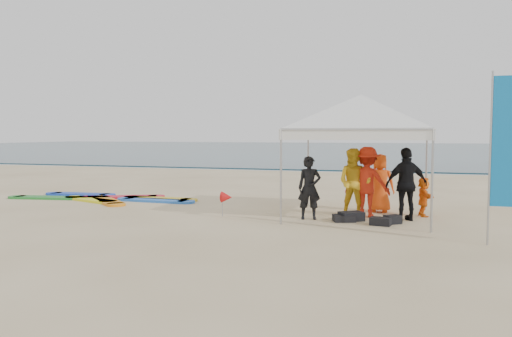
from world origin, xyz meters
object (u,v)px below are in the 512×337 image
object	(u,v)px
person_yellow	(354,183)
person_black_b	(407,184)
person_orange_b	(380,183)
person_seated	(424,197)
person_black_a	(309,188)
canopy_tent	(361,95)
person_orange_a	(367,182)
feather_flag	(505,144)
surfboard_spread	(109,198)
marker_pennant	(227,197)

from	to	relation	value
person_yellow	person_black_b	xyz separation A→B (m)	(1.25, -0.16, 0.02)
person_orange_b	person_seated	world-z (taller)	person_orange_b
person_orange_b	person_seated	size ratio (longest dim) A/B	1.56
person_black_a	canopy_tent	size ratio (longest dim) A/B	0.33
canopy_tent	person_seated	bearing A→B (deg)	17.38
person_black_a	person_black_b	size ratio (longest dim) A/B	0.87
person_orange_b	canopy_tent	bearing A→B (deg)	65.59
person_orange_a	feather_flag	xyz separation A→B (m)	(2.67, -2.66, 1.03)
person_black_a	person_black_b	bearing A→B (deg)	-4.94
person_black_a	feather_flag	bearing A→B (deg)	-41.51
person_seated	surfboard_spread	size ratio (longest dim) A/B	0.17
person_seated	marker_pennant	xyz separation A→B (m)	(-4.75, -1.51, -0.00)
person_orange_b	feather_flag	xyz separation A→B (m)	(2.40, -3.48, 1.13)
person_yellow	marker_pennant	world-z (taller)	person_yellow
person_yellow	person_black_a	bearing A→B (deg)	-138.67
person_yellow	person_orange_a	world-z (taller)	person_orange_a
canopy_tent	person_yellow	bearing A→B (deg)	-131.50
feather_flag	person_yellow	bearing A→B (deg)	140.04
marker_pennant	surfboard_spread	size ratio (longest dim) A/B	0.11
canopy_tent	person_orange_a	bearing A→B (deg)	13.02
person_black_a	person_orange_b	bearing A→B (deg)	29.08
feather_flag	marker_pennant	world-z (taller)	feather_flag
person_black_a	person_orange_a	bearing A→B (deg)	14.91
person_yellow	feather_flag	world-z (taller)	feather_flag
feather_flag	surfboard_spread	distance (m)	11.55
canopy_tent	surfboard_spread	world-z (taller)	canopy_tent
person_yellow	surfboard_spread	distance (m)	7.96
person_black_a	person_seated	size ratio (longest dim) A/B	1.55
person_seated	person_orange_b	bearing A→B (deg)	59.03
person_black_a	feather_flag	xyz separation A→B (m)	(3.99, -1.86, 1.14)
person_black_b	person_seated	size ratio (longest dim) A/B	1.77
person_yellow	marker_pennant	xyz separation A→B (m)	(-3.08, -0.89, -0.37)
person_black_b	person_orange_b	distance (m)	1.35
feather_flag	marker_pennant	bearing A→B (deg)	165.18
person_yellow	canopy_tent	xyz separation A→B (m)	(0.12, 0.14, 2.19)
feather_flag	surfboard_spread	bearing A→B (deg)	161.35
person_black_a	person_yellow	distance (m)	1.20
person_seated	person_black_b	bearing A→B (deg)	139.70
person_yellow	person_orange_a	xyz separation A→B (m)	(0.30, 0.18, 0.02)
person_yellow	canopy_tent	bearing A→B (deg)	58.18
person_orange_a	person_seated	size ratio (longest dim) A/B	1.77
canopy_tent	person_black_a	bearing A→B (deg)	-146.13
person_black_b	canopy_tent	xyz separation A→B (m)	(-1.13, 0.30, 2.18)
person_black_b	canopy_tent	size ratio (longest dim) A/B	0.38
person_seated	canopy_tent	size ratio (longest dim) A/B	0.21
person_black_a	person_yellow	bearing A→B (deg)	15.10
feather_flag	surfboard_spread	size ratio (longest dim) A/B	0.56
person_orange_b	canopy_tent	world-z (taller)	canopy_tent
person_yellow	surfboard_spread	world-z (taller)	person_yellow
person_yellow	marker_pennant	bearing A→B (deg)	-154.25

